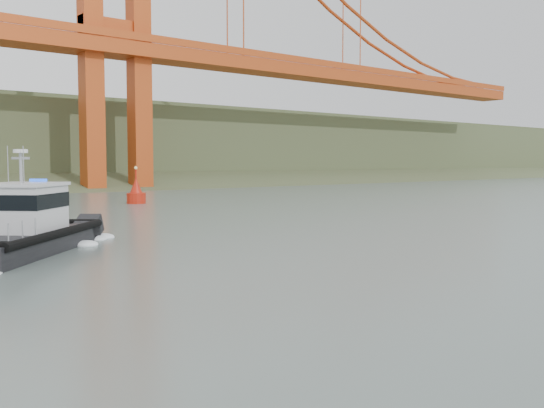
% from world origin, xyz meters
% --- Properties ---
extents(ground, '(400.00, 400.00, 0.00)m').
position_xyz_m(ground, '(0.00, 0.00, 0.00)').
color(ground, '#51615B').
rests_on(ground, ground).
extents(patrol_boat, '(10.45, 10.61, 5.30)m').
position_xyz_m(patrol_boat, '(-10.19, 16.53, 1.33)').
color(patrol_boat, black).
rests_on(patrol_boat, ground).
extents(nav_buoy, '(2.04, 2.04, 4.25)m').
position_xyz_m(nav_buoy, '(10.47, 45.54, 1.12)').
color(nav_buoy, '#B61D0C').
rests_on(nav_buoy, ground).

